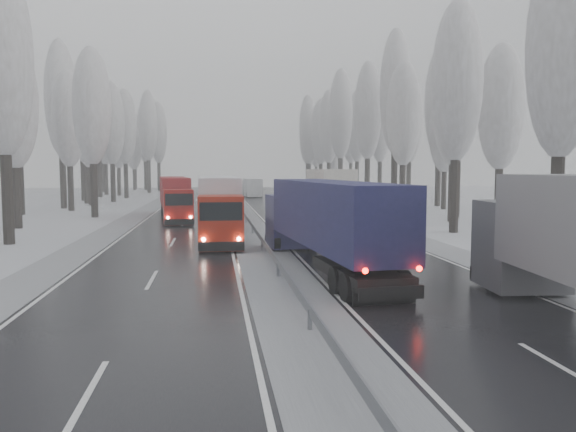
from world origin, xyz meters
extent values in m
plane|color=silver|center=(0.00, 0.00, 0.00)|extent=(260.00, 260.00, 0.00)
cube|color=black|center=(5.25, 30.00, 0.01)|extent=(7.50, 200.00, 0.03)
cube|color=black|center=(-5.25, 30.00, 0.01)|extent=(7.50, 200.00, 0.03)
cube|color=#96989D|center=(0.00, 30.00, 0.02)|extent=(3.00, 200.00, 0.04)
cube|color=#96989D|center=(10.20, 30.00, 0.02)|extent=(2.40, 200.00, 0.04)
cube|color=#96989D|center=(-10.20, 30.00, 0.02)|extent=(2.40, 200.00, 0.04)
cube|color=slate|center=(0.00, 30.00, 0.60)|extent=(0.06, 200.00, 0.32)
cube|color=slate|center=(0.00, 28.00, 0.30)|extent=(0.12, 0.12, 0.60)
cube|color=slate|center=(0.00, 60.00, 0.30)|extent=(0.12, 0.12, 0.60)
cylinder|color=black|center=(15.04, 15.67, 2.80)|extent=(0.68, 0.68, 5.60)
ellipsoid|color=gray|center=(15.04, 15.67, 10.80)|extent=(3.60, 3.60, 11.45)
cylinder|color=black|center=(14.51, 27.03, 2.81)|extent=(0.68, 0.68, 5.62)
ellipsoid|color=gray|center=(14.51, 27.03, 10.84)|extent=(3.60, 3.60, 11.48)
cylinder|color=black|center=(20.02, 31.03, 2.47)|extent=(0.64, 0.64, 4.94)
ellipsoid|color=gray|center=(20.02, 31.03, 9.53)|extent=(3.60, 3.60, 10.09)
cylinder|color=black|center=(17.90, 35.17, 2.66)|extent=(0.66, 0.66, 5.32)
ellipsoid|color=gray|center=(17.90, 35.17, 10.27)|extent=(3.60, 3.60, 10.88)
cylinder|color=black|center=(20.12, 39.17, 3.16)|extent=(0.72, 0.72, 6.31)
ellipsoid|color=gray|center=(20.12, 39.17, 12.17)|extent=(3.60, 3.60, 12.90)
cylinder|color=black|center=(17.02, 45.60, 2.69)|extent=(0.67, 0.67, 5.38)
ellipsoid|color=gray|center=(17.02, 45.60, 10.37)|extent=(3.60, 3.60, 10.98)
cylinder|color=black|center=(23.31, 49.60, 2.30)|extent=(0.62, 0.62, 4.59)
ellipsoid|color=gray|center=(23.31, 49.60, 8.86)|extent=(3.60, 3.60, 9.39)
cylinder|color=black|center=(17.90, 51.02, 3.47)|extent=(0.76, 0.76, 6.95)
ellipsoid|color=gray|center=(17.90, 51.02, 13.40)|extent=(3.60, 3.60, 14.19)
cylinder|color=black|center=(24.81, 55.02, 3.30)|extent=(0.74, 0.74, 6.59)
ellipsoid|color=gray|center=(24.81, 55.02, 12.71)|extent=(3.60, 3.60, 13.46)
cylinder|color=black|center=(17.56, 61.27, 3.18)|extent=(0.72, 0.72, 6.37)
ellipsoid|color=gray|center=(17.56, 61.27, 12.28)|extent=(3.60, 3.60, 13.01)
cylinder|color=black|center=(24.72, 65.27, 2.99)|extent=(0.70, 0.70, 5.97)
ellipsoid|color=gray|center=(24.72, 65.27, 11.52)|extent=(3.60, 3.60, 12.20)
cylinder|color=black|center=(16.34, 71.95, 3.33)|extent=(0.74, 0.74, 6.65)
ellipsoid|color=gray|center=(16.34, 71.95, 12.83)|extent=(3.60, 3.60, 13.59)
cylinder|color=black|center=(23.71, 75.95, 3.07)|extent=(0.71, 0.71, 6.14)
ellipsoid|color=gray|center=(23.71, 75.95, 11.84)|extent=(3.60, 3.60, 12.54)
cylinder|color=black|center=(16.56, 81.70, 3.03)|extent=(0.71, 0.71, 6.05)
ellipsoid|color=gray|center=(16.56, 81.70, 11.68)|extent=(3.60, 3.60, 12.37)
cylinder|color=black|center=(22.48, 85.70, 3.15)|extent=(0.72, 0.72, 6.30)
ellipsoid|color=gray|center=(22.48, 85.70, 12.15)|extent=(3.60, 3.60, 12.87)
cylinder|color=black|center=(16.63, 89.21, 2.94)|extent=(0.70, 0.70, 5.88)
ellipsoid|color=gray|center=(16.63, 89.21, 11.33)|extent=(3.60, 3.60, 12.00)
cylinder|color=black|center=(19.77, 93.21, 2.43)|extent=(0.64, 0.64, 4.86)
ellipsoid|color=gray|center=(19.77, 93.21, 9.37)|extent=(3.60, 3.60, 9.92)
cylinder|color=black|center=(15.73, 96.32, 2.99)|extent=(0.70, 0.70, 5.98)
ellipsoid|color=gray|center=(15.73, 96.32, 11.53)|extent=(3.60, 3.60, 12.21)
cylinder|color=black|center=(24.94, 100.32, 3.09)|extent=(0.71, 0.71, 6.19)
ellipsoid|color=gray|center=(24.94, 100.32, 11.93)|extent=(3.60, 3.60, 12.64)
cylinder|color=black|center=(17.04, 106.16, 3.43)|extent=(0.75, 0.75, 6.86)
ellipsoid|color=gray|center=(17.04, 106.16, 13.22)|extent=(3.60, 3.60, 14.01)
cylinder|color=black|center=(24.02, 110.16, 2.77)|extent=(0.68, 0.68, 5.55)
ellipsoid|color=gray|center=(24.02, 110.16, 10.70)|extent=(3.60, 3.60, 11.33)
cylinder|color=black|center=(18.73, 116.73, 3.05)|extent=(0.71, 0.71, 6.09)
ellipsoid|color=gray|center=(18.73, 116.73, 11.75)|extent=(3.60, 3.60, 12.45)
cylinder|color=black|center=(21.55, 120.73, 2.74)|extent=(0.67, 0.67, 5.49)
ellipsoid|color=gray|center=(21.55, 120.73, 10.58)|extent=(3.60, 3.60, 11.21)
cylinder|color=black|center=(-15.13, 24.57, 2.92)|extent=(0.69, 0.69, 5.83)
ellipsoid|color=gray|center=(-15.13, 24.57, 11.25)|extent=(3.60, 3.60, 11.92)
cylinder|color=black|center=(-17.75, 34.20, 2.52)|extent=(0.65, 0.65, 5.03)
ellipsoid|color=gray|center=(-17.75, 34.20, 9.70)|extent=(3.60, 3.60, 10.28)
cylinder|color=black|center=(-13.94, 43.73, 2.72)|extent=(0.67, 0.67, 5.44)
ellipsoid|color=gray|center=(-13.94, 43.73, 10.49)|extent=(3.60, 3.60, 11.11)
cylinder|color=black|center=(-21.85, 47.73, 2.86)|extent=(0.69, 0.69, 5.72)
ellipsoid|color=gray|center=(-21.85, 47.73, 11.04)|extent=(3.60, 3.60, 11.69)
cylinder|color=black|center=(-18.26, 52.71, 2.61)|extent=(0.66, 0.66, 5.23)
ellipsoid|color=gray|center=(-18.26, 52.71, 10.08)|extent=(3.60, 3.60, 10.68)
cylinder|color=black|center=(-20.05, 56.71, 3.30)|extent=(0.74, 0.74, 6.60)
ellipsoid|color=gray|center=(-20.05, 56.71, 12.74)|extent=(3.60, 3.60, 13.49)
cylinder|color=black|center=(-18.16, 62.35, 2.58)|extent=(0.65, 0.65, 5.16)
ellipsoid|color=gray|center=(-18.16, 62.35, 9.95)|extent=(3.60, 3.60, 10.54)
cylinder|color=black|center=(-19.54, 66.35, 2.90)|extent=(0.69, 0.69, 5.79)
ellipsoid|color=gray|center=(-19.54, 66.35, 11.18)|extent=(3.60, 3.60, 11.84)
cylinder|color=black|center=(-16.58, 69.11, 2.82)|extent=(0.68, 0.68, 5.64)
ellipsoid|color=gray|center=(-16.58, 69.11, 10.89)|extent=(3.60, 3.60, 11.53)
cylinder|color=black|center=(-21.42, 73.11, 3.28)|extent=(0.73, 0.73, 6.56)
ellipsoid|color=gray|center=(-21.42, 73.11, 12.65)|extent=(3.60, 3.60, 13.40)
cylinder|color=black|center=(-16.33, 79.19, 2.90)|extent=(0.69, 0.69, 5.79)
ellipsoid|color=gray|center=(-16.33, 79.19, 11.17)|extent=(3.60, 3.60, 11.84)
cylinder|color=black|center=(-21.09, 83.19, 3.32)|extent=(0.74, 0.74, 6.65)
ellipsoid|color=gray|center=(-21.09, 83.19, 12.82)|extent=(3.60, 3.60, 13.58)
cylinder|color=black|center=(-18.93, 88.54, 2.56)|extent=(0.65, 0.65, 5.12)
ellipsoid|color=gray|center=(-18.93, 88.54, 9.88)|extent=(3.60, 3.60, 10.46)
cylinder|color=black|center=(-21.82, 92.54, 2.92)|extent=(0.69, 0.69, 5.84)
ellipsoid|color=gray|center=(-21.82, 92.54, 11.26)|extent=(3.60, 3.60, 11.92)
cylinder|color=black|center=(-15.07, 99.33, 3.34)|extent=(0.74, 0.74, 6.67)
ellipsoid|color=gray|center=(-15.07, 99.33, 12.87)|extent=(3.60, 3.60, 13.63)
cylinder|color=black|center=(-24.20, 103.33, 3.15)|extent=(0.72, 0.72, 6.31)
ellipsoid|color=gray|center=(-24.20, 103.33, 12.16)|extent=(3.60, 3.60, 12.88)
cylinder|color=black|center=(-14.05, 108.72, 3.14)|extent=(0.72, 0.72, 6.29)
ellipsoid|color=gray|center=(-14.05, 108.72, 12.12)|extent=(3.60, 3.60, 12.84)
cylinder|color=black|center=(-19.66, 112.72, 2.43)|extent=(0.64, 0.64, 4.86)
ellipsoid|color=gray|center=(-19.66, 112.72, 9.36)|extent=(3.60, 3.60, 9.92)
cylinder|color=black|center=(-17.56, 115.31, 3.31)|extent=(0.74, 0.74, 6.63)
ellipsoid|color=gray|center=(-17.56, 115.31, 12.78)|extent=(3.60, 3.60, 13.54)
cylinder|color=black|center=(-20.33, 119.31, 2.89)|extent=(0.69, 0.69, 5.79)
ellipsoid|color=gray|center=(-20.33, 119.31, 11.16)|extent=(3.60, 3.60, 11.82)
cube|color=#49494E|center=(8.69, 8.49, 1.78)|extent=(2.88, 2.98, 3.23)
cube|color=black|center=(8.79, 9.83, 2.53)|extent=(2.48, 0.28, 1.08)
cube|color=black|center=(8.79, 9.94, 0.48)|extent=(2.69, 0.35, 0.54)
cylinder|color=black|center=(7.51, 7.71, 0.56)|extent=(0.45, 1.14, 1.12)
cylinder|color=black|center=(9.76, 7.55, 0.56)|extent=(0.45, 1.14, 1.12)
sphere|color=white|center=(7.78, 10.04, 0.91)|extent=(0.24, 0.24, 0.24)
sphere|color=white|center=(9.82, 9.90, 0.91)|extent=(0.24, 0.24, 0.24)
cube|color=navy|center=(1.68, 20.20, 1.63)|extent=(2.70, 2.79, 2.96)
cube|color=black|center=(1.56, 21.43, 2.32)|extent=(2.27, 0.32, 0.99)
cube|color=black|center=(1.55, 21.53, 0.44)|extent=(2.47, 0.38, 0.49)
cube|color=#16173E|center=(2.41, 12.53, 2.67)|extent=(3.74, 13.02, 2.76)
cube|color=black|center=(3.03, 6.10, 0.54)|extent=(2.27, 0.34, 0.44)
cube|color=black|center=(2.75, 9.00, 0.74)|extent=(2.68, 5.61, 0.44)
cube|color=black|center=(2.98, 6.64, 0.35)|extent=(2.27, 0.28, 0.59)
cylinder|color=black|center=(0.72, 19.31, 0.51)|extent=(0.44, 1.06, 1.03)
cylinder|color=black|center=(2.78, 19.51, 0.51)|extent=(0.44, 1.06, 1.03)
cylinder|color=black|center=(1.76, 8.50, 0.51)|extent=(0.44, 1.06, 1.03)
cylinder|color=black|center=(3.82, 8.70, 0.51)|extent=(0.44, 1.06, 1.03)
cylinder|color=black|center=(1.88, 7.22, 0.51)|extent=(0.44, 1.06, 1.03)
cylinder|color=black|center=(3.95, 7.42, 0.51)|extent=(0.44, 1.06, 1.03)
sphere|color=#FF0C05|center=(2.11, 5.94, 1.33)|extent=(0.20, 0.20, 0.20)
sphere|color=#FF0C05|center=(3.97, 6.12, 1.33)|extent=(0.20, 0.20, 0.20)
sphere|color=white|center=(0.61, 21.47, 0.84)|extent=(0.22, 0.22, 0.22)
sphere|color=white|center=(2.48, 21.65, 0.84)|extent=(0.22, 0.22, 0.22)
cube|color=beige|center=(8.67, 49.38, 1.84)|extent=(2.97, 3.07, 3.34)
cube|color=black|center=(8.76, 50.77, 2.62)|extent=(2.57, 0.28, 1.11)
cube|color=black|center=(8.77, 50.88, 0.50)|extent=(2.79, 0.35, 0.56)
cube|color=silver|center=(8.11, 40.70, 3.01)|extent=(3.77, 14.64, 3.12)
cube|color=black|center=(7.64, 33.42, 0.61)|extent=(2.57, 0.30, 0.50)
cube|color=black|center=(7.86, 36.70, 0.84)|extent=(2.84, 6.27, 0.50)
cube|color=black|center=(7.68, 34.03, 0.39)|extent=(2.56, 0.23, 0.67)
cylinder|color=black|center=(7.45, 48.56, 0.58)|extent=(0.46, 1.18, 1.16)
cylinder|color=black|center=(9.78, 48.41, 0.58)|extent=(0.46, 1.18, 1.16)
cylinder|color=black|center=(6.66, 36.33, 0.58)|extent=(0.46, 1.18, 1.16)
cylinder|color=black|center=(8.99, 36.18, 0.58)|extent=(0.46, 1.18, 1.16)
cylinder|color=black|center=(6.57, 34.88, 0.58)|extent=(0.46, 1.18, 1.16)
cylinder|color=black|center=(8.90, 34.73, 0.58)|extent=(0.46, 1.18, 1.16)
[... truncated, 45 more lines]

